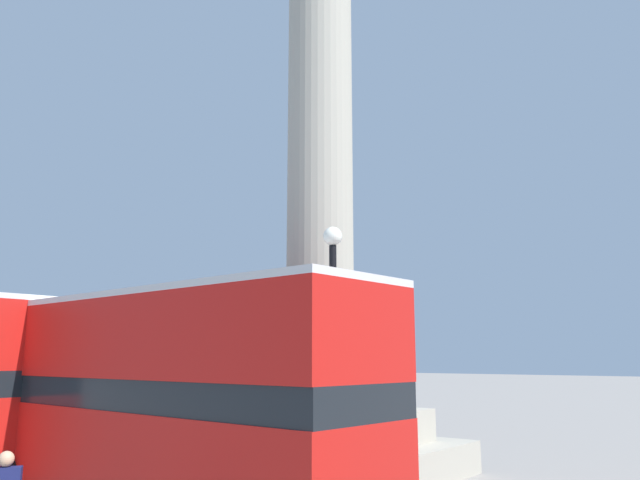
{
  "coord_description": "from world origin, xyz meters",
  "views": [
    {
      "loc": [
        10.26,
        -13.24,
        3.0
      ],
      "look_at": [
        0.0,
        0.0,
        6.17
      ],
      "focal_mm": 35.0,
      "sensor_mm": 36.0,
      "label": 1
    }
  ],
  "objects_px": {
    "monument_column": "(320,226)",
    "equestrian_statue": "(169,389)",
    "bus_a": "(160,393)",
    "street_lamp": "(333,369)"
  },
  "relations": [
    {
      "from": "monument_column",
      "to": "equestrian_statue",
      "type": "relative_size",
      "value": 3.42
    },
    {
      "from": "bus_a",
      "to": "equestrian_statue",
      "type": "relative_size",
      "value": 1.7
    },
    {
      "from": "bus_a",
      "to": "street_lamp",
      "type": "xyz_separation_m",
      "value": [
        3.0,
        1.57,
        0.46
      ]
    },
    {
      "from": "monument_column",
      "to": "street_lamp",
      "type": "bearing_deg",
      "value": -49.42
    },
    {
      "from": "monument_column",
      "to": "equestrian_statue",
      "type": "distance_m",
      "value": 14.07
    },
    {
      "from": "monument_column",
      "to": "bus_a",
      "type": "bearing_deg",
      "value": -87.2
    },
    {
      "from": "street_lamp",
      "to": "equestrian_statue",
      "type": "bearing_deg",
      "value": 150.64
    },
    {
      "from": "monument_column",
      "to": "bus_a",
      "type": "height_order",
      "value": "monument_column"
    },
    {
      "from": "bus_a",
      "to": "street_lamp",
      "type": "height_order",
      "value": "street_lamp"
    },
    {
      "from": "monument_column",
      "to": "bus_a",
      "type": "distance_m",
      "value": 6.84
    }
  ]
}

